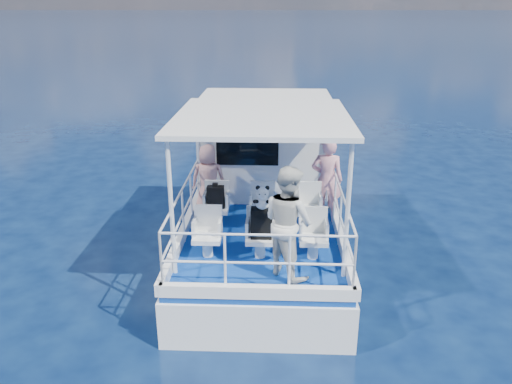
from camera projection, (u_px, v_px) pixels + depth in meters
ground at (262, 271)px, 9.91m from camera, size 2000.00×2000.00×0.00m
hull at (263, 248)px, 10.85m from camera, size 3.00×7.00×1.60m
deck at (263, 212)px, 10.55m from camera, size 2.90×6.90×0.10m
cabin at (265, 144)px, 11.37m from camera, size 2.85×2.00×2.20m
canopy at (262, 117)px, 8.63m from camera, size 3.00×3.20×0.08m
canopy_posts at (262, 180)px, 8.98m from camera, size 2.77×2.97×2.20m
railings at (261, 218)px, 8.88m from camera, size 2.84×3.59×1.00m
seat_port_fwd at (216, 216)px, 9.75m from camera, size 0.48×0.46×0.38m
seat_center_fwd at (262, 217)px, 9.72m from camera, size 0.48×0.46×0.38m
seat_stbd_fwd at (309, 217)px, 9.68m from camera, size 0.48×0.46×0.38m
seat_port_aft at (208, 246)px, 8.53m from camera, size 0.48×0.46×0.38m
seat_center_aft at (260, 247)px, 8.50m from camera, size 0.48×0.46×0.38m
seat_stbd_aft at (313, 248)px, 8.46m from camera, size 0.48×0.46×0.38m
passenger_port_fwd at (208, 179)px, 10.19m from camera, size 0.55×0.40×1.45m
passenger_stbd_fwd at (327, 180)px, 9.74m from camera, size 0.67×0.50×1.70m
passenger_stbd_aft at (288, 222)px, 7.72m from camera, size 1.09×1.11×1.80m
backpack_port at (216, 197)px, 9.60m from camera, size 0.32×0.18×0.43m
backpack_center at (261, 223)px, 8.31m from camera, size 0.35×0.20×0.53m
compact_camera at (215, 185)px, 9.53m from camera, size 0.11×0.06×0.06m
panda at (263, 197)px, 8.13m from camera, size 0.26×0.22×0.40m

